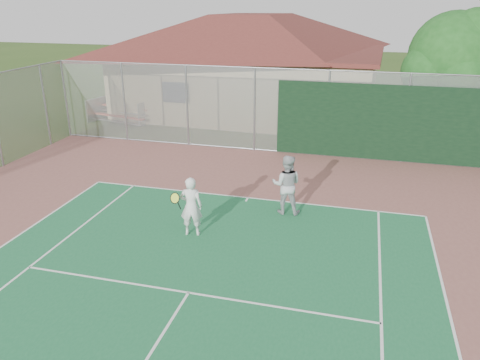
# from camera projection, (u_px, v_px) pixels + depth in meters

# --- Properties ---
(back_fence) EXTENTS (20.08, 0.11, 3.53)m
(back_fence) POSITION_uv_depth(u_px,v_px,m) (330.00, 117.00, 18.78)
(back_fence) COLOR gray
(back_fence) RESTS_ON ground
(clubhouse) EXTENTS (15.05, 10.33, 6.35)m
(clubhouse) POSITION_uv_depth(u_px,v_px,m) (252.00, 54.00, 25.90)
(clubhouse) COLOR tan
(clubhouse) RESTS_ON ground
(bleachers) EXTENTS (3.47, 2.44, 1.17)m
(bleachers) POSITION_uv_depth(u_px,v_px,m) (124.00, 109.00, 24.76)
(bleachers) COLOR #AC3D27
(bleachers) RESTS_ON ground
(tree) EXTENTS (4.18, 3.96, 5.82)m
(tree) POSITION_uv_depth(u_px,v_px,m) (455.00, 59.00, 18.72)
(tree) COLOR #332212
(tree) RESTS_ON ground
(player_white_front) EXTENTS (0.86, 0.72, 1.67)m
(player_white_front) POSITION_uv_depth(u_px,v_px,m) (191.00, 207.00, 12.63)
(player_white_front) COLOR silver
(player_white_front) RESTS_ON ground
(player_grey_back) EXTENTS (0.93, 0.74, 1.82)m
(player_grey_back) POSITION_uv_depth(u_px,v_px,m) (286.00, 185.00, 13.93)
(player_grey_back) COLOR #ADB0B3
(player_grey_back) RESTS_ON ground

